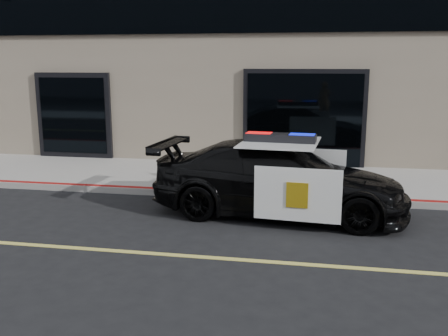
# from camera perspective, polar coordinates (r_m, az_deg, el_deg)

# --- Properties ---
(ground) EXTENTS (120.00, 120.00, 0.00)m
(ground) POSITION_cam_1_polar(r_m,az_deg,el_deg) (7.96, 14.65, -11.01)
(ground) COLOR black
(ground) RESTS_ON ground
(sidewalk_n) EXTENTS (60.00, 3.50, 0.15)m
(sidewalk_n) POSITION_cam_1_polar(r_m,az_deg,el_deg) (12.93, 13.11, -1.65)
(sidewalk_n) COLOR gray
(sidewalk_n) RESTS_ON ground
(police_car) EXTENTS (2.89, 5.43, 1.67)m
(police_car) POSITION_cam_1_polar(r_m,az_deg,el_deg) (10.17, 6.36, -1.20)
(police_car) COLOR black
(police_car) RESTS_ON ground
(fire_hydrant) EXTENTS (0.34, 0.48, 0.76)m
(fire_hydrant) POSITION_cam_1_polar(r_m,az_deg,el_deg) (12.41, -2.96, 0.11)
(fire_hydrant) COLOR beige
(fire_hydrant) RESTS_ON sidewalk_n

